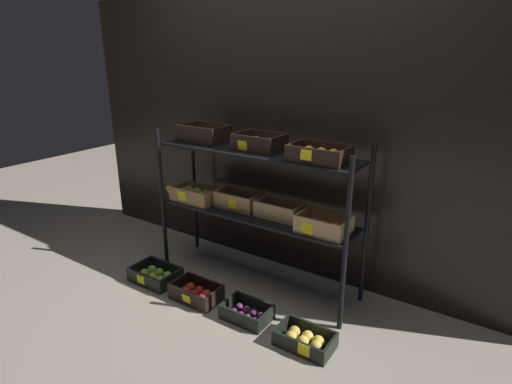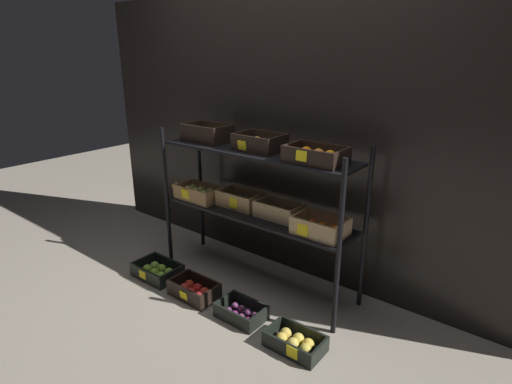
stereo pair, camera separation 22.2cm
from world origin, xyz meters
name	(u,v)px [view 2 (the right image)]	position (x,y,z in m)	size (l,w,h in m)	color
ground_plane	(256,280)	(0.00, 0.00, 0.00)	(10.00, 10.00, 0.00)	gray
storefront_wall	(287,137)	(0.00, 0.39, 1.06)	(3.94, 0.12, 2.12)	black
display_rack	(254,183)	(-0.02, 0.00, 0.79)	(1.65, 0.41, 1.16)	black
crate_ground_apple_green	(158,271)	(-0.65, -0.43, 0.04)	(0.36, 0.26, 0.11)	black
crate_ground_apple_red	(194,290)	(-0.22, -0.45, 0.05)	(0.35, 0.22, 0.12)	black
crate_ground_plum	(241,313)	(0.22, -0.44, 0.04)	(0.32, 0.21, 0.10)	black
crate_ground_apple_gold	(295,342)	(0.66, -0.46, 0.04)	(0.35, 0.22, 0.10)	black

